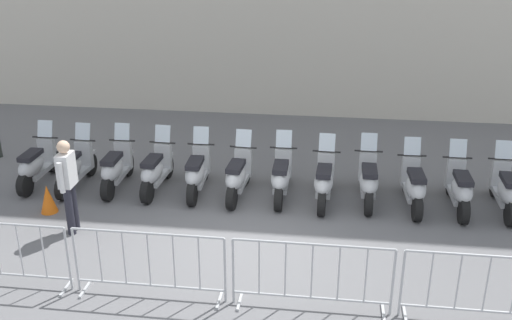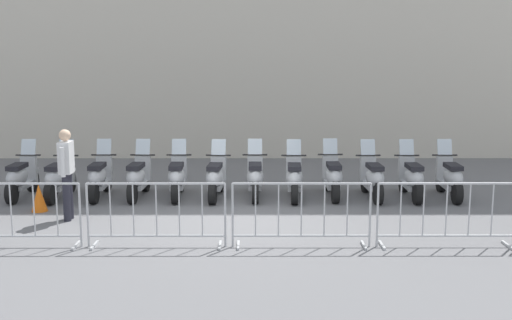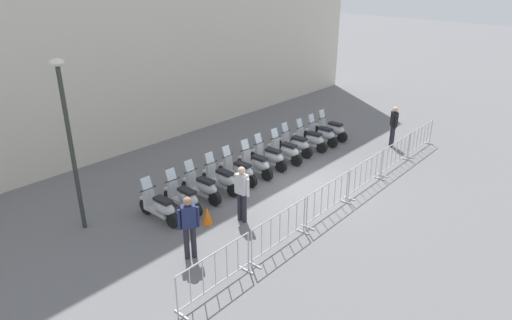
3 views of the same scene
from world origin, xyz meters
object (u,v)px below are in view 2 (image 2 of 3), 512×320
object	(u,v)px
motorcycle_2	(99,178)
motorcycle_9	(373,178)
barrier_segment_2	(156,215)
barrier_segment_3	(301,215)
motorcycle_0	(21,178)
barrier_segment_1	(11,215)
motorcycle_7	(294,178)
motorcycle_8	(333,177)
barrier_segment_4	(446,215)
motorcycle_1	(59,179)
motorcycle_4	(177,178)
traffic_cone	(39,198)
officer_mid_plaza	(66,169)
motorcycle_5	(216,178)
motorcycle_11	(450,178)
motorcycle_10	(412,178)
motorcycle_6	(255,178)
motorcycle_3	(138,178)

from	to	relation	value
motorcycle_2	motorcycle_9	size ratio (longest dim) A/B	1.00
barrier_segment_2	barrier_segment_3	xyz separation A→B (m)	(2.31, 0.44, 0.00)
motorcycle_9	motorcycle_2	bearing A→B (deg)	-169.95
motorcycle_0	barrier_segment_1	distance (m)	3.69
motorcycle_7	barrier_segment_1	bearing A→B (deg)	-133.43
motorcycle_8	barrier_segment_4	xyz separation A→B (m)	(2.04, -3.26, 0.07)
motorcycle_7	motorcycle_1	bearing A→B (deg)	-169.09
motorcycle_0	motorcycle_4	xyz separation A→B (m)	(3.34, 0.67, 0.00)
motorcycle_2	barrier_segment_4	bearing A→B (deg)	-17.70
barrier_segment_3	motorcycle_1	bearing A→B (deg)	156.34
motorcycle_7	traffic_cone	distance (m)	5.29
barrier_segment_2	officer_mid_plaza	bearing A→B (deg)	149.66
motorcycle_1	barrier_segment_4	distance (m)	8.13
motorcycle_1	barrier_segment_3	world-z (taller)	motorcycle_1
traffic_cone	motorcycle_1	bearing A→B (deg)	97.41
motorcycle_5	barrier_segment_3	xyz separation A→B (m)	(2.23, -3.11, 0.07)
motorcycle_2	motorcycle_7	bearing A→B (deg)	9.65
motorcycle_11	officer_mid_plaza	xyz separation A→B (m)	(-7.33, -3.22, 0.53)
motorcycle_5	motorcycle_1	bearing A→B (deg)	-168.68
motorcycle_8	motorcycle_9	world-z (taller)	same
motorcycle_10	barrier_segment_1	distance (m)	8.13
barrier_segment_2	officer_mid_plaza	distance (m)	2.62
motorcycle_0	barrier_segment_2	xyz separation A→B (m)	(4.11, -2.78, 0.07)
motorcycle_5	barrier_segment_1	bearing A→B (deg)	-120.84
motorcycle_8	motorcycle_6	bearing A→B (deg)	-167.86
barrier_segment_4	motorcycle_5	bearing A→B (deg)	149.57
barrier_segment_2	motorcycle_1	bearing A→B (deg)	138.53
motorcycle_8	motorcycle_9	distance (m)	0.86
motorcycle_0	barrier_segment_4	distance (m)	8.93
motorcycle_5	motorcycle_7	xyz separation A→B (m)	(1.68, 0.30, 0.00)
motorcycle_8	barrier_segment_3	bearing A→B (deg)	-94.07
motorcycle_10	motorcycle_11	distance (m)	0.85
motorcycle_6	traffic_cone	world-z (taller)	motorcycle_6
motorcycle_11	motorcycle_9	bearing A→B (deg)	-168.21
motorcycle_2	motorcycle_6	bearing A→B (deg)	10.92
motorcycle_8	motorcycle_10	bearing A→B (deg)	6.58
barrier_segment_4	barrier_segment_3	bearing A→B (deg)	-169.15
motorcycle_4	motorcycle_8	bearing A→B (deg)	11.68
motorcycle_1	motorcycle_5	distance (m)	3.41
motorcycle_1	motorcycle_11	size ratio (longest dim) A/B	1.00
motorcycle_1	motorcycle_6	size ratio (longest dim) A/B	1.00
motorcycle_3	traffic_cone	size ratio (longest dim) A/B	3.13
barrier_segment_1	officer_mid_plaza	size ratio (longest dim) A/B	1.29
motorcycle_10	traffic_cone	size ratio (longest dim) A/B	3.12
motorcycle_3	motorcycle_4	size ratio (longest dim) A/B	1.01
motorcycle_2	motorcycle_8	size ratio (longest dim) A/B	1.00
motorcycle_7	motorcycle_11	bearing A→B (deg)	11.43
motorcycle_3	traffic_cone	distance (m)	2.13
motorcycle_3	motorcycle_10	distance (m)	5.97
motorcycle_2	motorcycle_1	bearing A→B (deg)	-162.86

